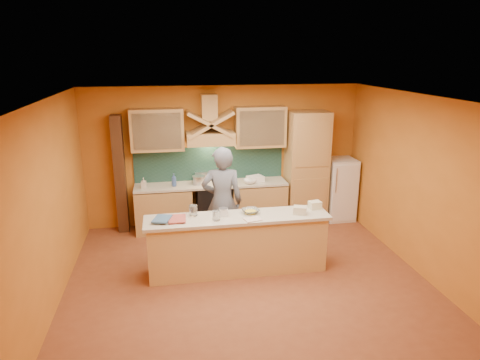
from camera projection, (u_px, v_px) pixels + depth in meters
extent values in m
cube|color=brown|center=(247.00, 279.00, 6.69)|extent=(5.50, 5.00, 0.01)
cube|color=white|center=(248.00, 98.00, 5.89)|extent=(5.50, 5.00, 0.01)
cube|color=#C37326|center=(224.00, 156.00, 8.65)|extent=(5.50, 0.02, 2.80)
cube|color=#C37326|center=(299.00, 279.00, 3.93)|extent=(5.50, 0.02, 2.80)
cube|color=#C37326|center=(50.00, 205.00, 5.83)|extent=(0.02, 5.00, 2.80)
cube|color=#C37326|center=(418.00, 185.00, 6.75)|extent=(0.02, 5.00, 2.80)
cube|color=tan|center=(164.00, 210.00, 8.44)|extent=(1.10, 0.60, 0.86)
cube|color=tan|center=(258.00, 204.00, 8.75)|extent=(1.10, 0.60, 0.86)
cube|color=beige|center=(211.00, 184.00, 8.46)|extent=(3.00, 0.62, 0.04)
cube|color=black|center=(212.00, 206.00, 8.59)|extent=(0.60, 0.58, 0.90)
cube|color=#1A3B35|center=(210.00, 164.00, 8.63)|extent=(3.00, 0.03, 0.70)
cube|color=tan|center=(210.00, 138.00, 8.25)|extent=(0.92, 0.50, 0.24)
cube|color=tan|center=(209.00, 107.00, 8.17)|extent=(0.30, 0.30, 0.50)
cube|color=tan|center=(157.00, 130.00, 8.10)|extent=(1.00, 0.35, 0.80)
cube|color=tan|center=(260.00, 127.00, 8.43)|extent=(1.00, 0.35, 0.80)
cube|color=tan|center=(306.00, 168.00, 8.72)|extent=(0.80, 0.60, 2.30)
cube|color=white|center=(339.00, 189.00, 8.98)|extent=(0.58, 0.60, 1.30)
cube|color=#472816|center=(120.00, 174.00, 8.24)|extent=(0.20, 0.30, 2.30)
cube|color=#DEB672|center=(238.00, 246.00, 6.83)|extent=(2.80, 0.55, 0.88)
cube|color=beige|center=(238.00, 218.00, 6.70)|extent=(2.90, 0.62, 0.05)
imported|color=slate|center=(222.00, 202.00, 7.28)|extent=(0.75, 0.53, 1.92)
cylinder|color=silver|center=(199.00, 181.00, 8.41)|extent=(0.27, 0.27, 0.17)
cylinder|color=silver|center=(220.00, 180.00, 8.50)|extent=(0.22, 0.22, 0.15)
imported|color=beige|center=(144.00, 183.00, 8.13)|extent=(0.10, 0.10, 0.21)
imported|color=#375499|center=(174.00, 180.00, 8.24)|extent=(0.13, 0.13, 0.26)
imported|color=white|center=(250.00, 181.00, 8.44)|extent=(0.31, 0.31, 0.08)
cube|color=white|center=(255.00, 179.00, 8.58)|extent=(0.36, 0.32, 0.11)
imported|color=#AC463D|center=(168.00, 220.00, 6.51)|extent=(0.28, 0.36, 0.03)
imported|color=#39597F|center=(154.00, 219.00, 6.50)|extent=(0.33, 0.39, 0.03)
cylinder|color=silver|center=(193.00, 210.00, 6.70)|extent=(0.13, 0.13, 0.17)
cylinder|color=silver|center=(216.00, 216.00, 6.51)|extent=(0.13, 0.13, 0.15)
cube|color=silver|center=(223.00, 212.00, 6.71)|extent=(0.14, 0.14, 0.11)
imported|color=white|center=(251.00, 211.00, 6.81)|extent=(0.32, 0.32, 0.07)
cube|color=beige|center=(253.00, 219.00, 6.54)|extent=(0.29, 0.24, 0.02)
cube|color=beige|center=(315.00, 205.00, 7.01)|extent=(0.21, 0.18, 0.12)
cube|color=beige|center=(300.00, 210.00, 6.78)|extent=(0.24, 0.22, 0.12)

